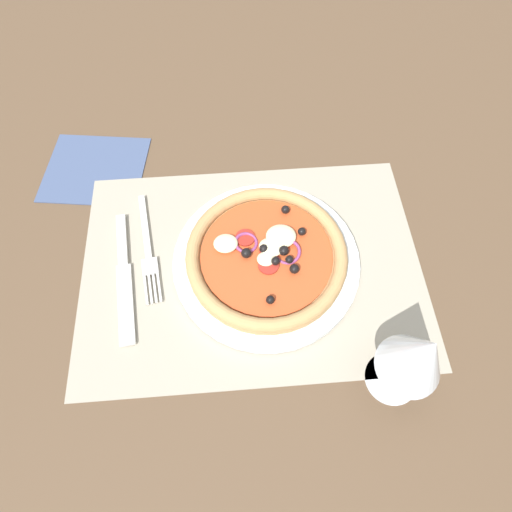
{
  "coord_description": "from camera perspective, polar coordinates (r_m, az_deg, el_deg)",
  "views": [
    {
      "loc": [
        1.47,
        26.8,
        52.2
      ],
      "look_at": [
        -0.61,
        0.0,
        2.8
      ],
      "focal_mm": 29.21,
      "sensor_mm": 36.0,
      "label": 1
    }
  ],
  "objects": [
    {
      "name": "wine_glass",
      "position": [
        0.46,
        21.43,
        -12.72
      ],
      "size": [
        7.2,
        7.2,
        14.9
      ],
      "color": "silver",
      "rests_on": "ground_plane"
    },
    {
      "name": "placemat",
      "position": [
        0.59,
        -0.59,
        -1.26
      ],
      "size": [
        47.34,
        33.73,
        0.4
      ],
      "primitive_type": "cube",
      "color": "#A39984",
      "rests_on": "ground_plane"
    },
    {
      "name": "knife",
      "position": [
        0.6,
        -17.61,
        -2.75
      ],
      "size": [
        4.02,
        20.05,
        0.62
      ],
      "rotation": [
        0.0,
        0.0,
        1.69
      ],
      "color": "silver",
      "rests_on": "placemat"
    },
    {
      "name": "napkin",
      "position": [
        0.73,
        -21.17,
        11.09
      ],
      "size": [
        17.4,
        16.07,
        0.36
      ],
      "primitive_type": "cube",
      "rotation": [
        0.0,
        0.0,
        -0.14
      ],
      "color": "#425175",
      "rests_on": "ground_plane"
    },
    {
      "name": "fork",
      "position": [
        0.61,
        -14.53,
        0.5
      ],
      "size": [
        4.15,
        18.03,
        0.44
      ],
      "rotation": [
        0.0,
        0.0,
        1.72
      ],
      "color": "silver",
      "rests_on": "placemat"
    },
    {
      "name": "ground_plane",
      "position": [
        0.6,
        -0.58,
        -1.87
      ],
      "size": [
        190.0,
        140.0,
        2.4
      ],
      "primitive_type": "cube",
      "color": "brown"
    },
    {
      "name": "pizza",
      "position": [
        0.56,
        1.48,
        -0.1
      ],
      "size": [
        21.87,
        21.87,
        2.67
      ],
      "color": "tan",
      "rests_on": "plate"
    },
    {
      "name": "plate",
      "position": [
        0.58,
        1.43,
        -1.02
      ],
      "size": [
        25.73,
        25.73,
        1.4
      ],
      "primitive_type": "cylinder",
      "color": "white",
      "rests_on": "placemat"
    }
  ]
}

